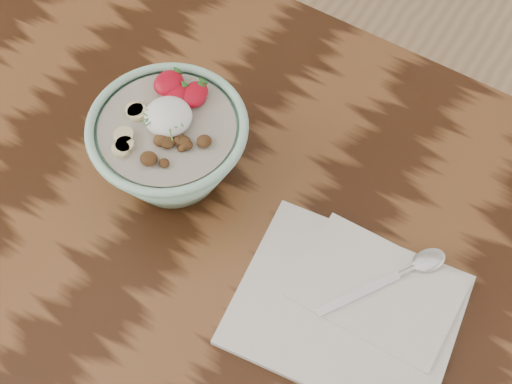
% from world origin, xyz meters
% --- Properties ---
extents(table, '(1.60, 0.90, 0.75)m').
position_xyz_m(table, '(0.00, 0.00, 0.66)').
color(table, '#32190C').
rests_on(table, ground).
extents(breakfast_bowl, '(0.20, 0.20, 0.14)m').
position_xyz_m(breakfast_bowl, '(-0.23, 0.08, 0.82)').
color(breakfast_bowl, '#9FD6BA').
rests_on(breakfast_bowl, table).
extents(napkin, '(0.29, 0.24, 0.02)m').
position_xyz_m(napkin, '(0.06, 0.04, 0.76)').
color(napkin, silver).
rests_on(napkin, table).
extents(spoon, '(0.11, 0.16, 0.01)m').
position_xyz_m(spoon, '(0.10, 0.11, 0.77)').
color(spoon, silver).
rests_on(spoon, napkin).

